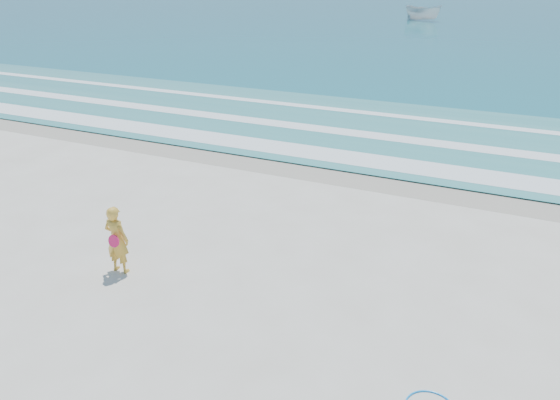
% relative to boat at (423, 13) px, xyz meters
% --- Properties ---
extents(ground, '(400.00, 400.00, 0.00)m').
position_rel_boat_xyz_m(ground, '(8.25, -62.02, -0.95)').
color(ground, silver).
rests_on(ground, ground).
extents(wet_sand, '(400.00, 2.40, 0.00)m').
position_rel_boat_xyz_m(wet_sand, '(8.25, -53.02, -0.94)').
color(wet_sand, '#B2A893').
rests_on(wet_sand, ground).
extents(ocean, '(400.00, 190.00, 0.04)m').
position_rel_boat_xyz_m(ocean, '(8.25, 42.98, -0.93)').
color(ocean, '#19727F').
rests_on(ocean, ground).
extents(shallow, '(400.00, 10.00, 0.01)m').
position_rel_boat_xyz_m(shallow, '(8.25, -48.02, -0.90)').
color(shallow, '#59B7AD').
rests_on(shallow, ocean).
extents(foam_near, '(400.00, 1.40, 0.01)m').
position_rel_boat_xyz_m(foam_near, '(8.25, -51.72, -0.89)').
color(foam_near, white).
rests_on(foam_near, shallow).
extents(foam_mid, '(400.00, 0.90, 0.01)m').
position_rel_boat_xyz_m(foam_mid, '(8.25, -48.82, -0.89)').
color(foam_mid, white).
rests_on(foam_mid, shallow).
extents(foam_far, '(400.00, 0.60, 0.01)m').
position_rel_boat_xyz_m(foam_far, '(8.25, -45.52, -0.89)').
color(foam_far, white).
rests_on(foam_far, shallow).
extents(boat, '(5.01, 3.23, 1.81)m').
position_rel_boat_xyz_m(boat, '(0.00, 0.00, 0.00)').
color(boat, silver).
rests_on(boat, ocean).
extents(woman, '(0.56, 0.41, 1.51)m').
position_rel_boat_xyz_m(woman, '(5.88, -60.85, -0.19)').
color(woman, gold).
rests_on(woman, ground).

